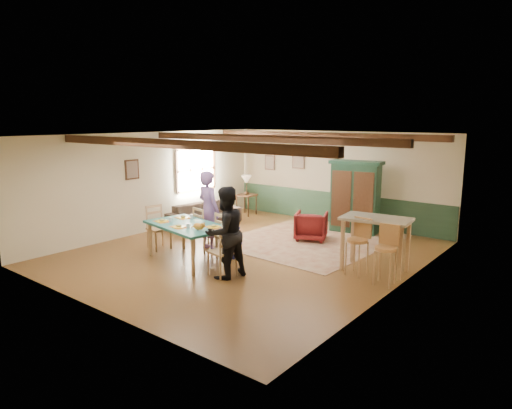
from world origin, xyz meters
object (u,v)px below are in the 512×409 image
Objects in this scene: dining_chair_end_left at (159,228)px; cat at (198,226)px; dining_chair_end_right at (222,250)px; dining_table at (188,243)px; person_child at (232,234)px; sofa at (204,214)px; armchair at (311,226)px; counter_table at (375,244)px; bar_stool_left at (357,247)px; end_table at (246,205)px; dining_chair_far_left at (206,229)px; armoire at (355,197)px; person_man at (209,211)px; bar_stool_right at (385,255)px; table_lamp at (246,185)px; dining_chair_far_right at (229,236)px; person_woman at (225,233)px.

dining_chair_end_left is 1.90m from cat.
dining_chair_end_right is 0.77m from cat.
person_child is at bearing 52.68° from dining_table.
dining_chair_end_right reaches higher than sofa.
armchair is at bearing 90.82° from cat.
counter_table is (5.56, -0.73, 0.24)m from sofa.
bar_stool_left reaches higher than sofa.
dining_chair_far_left is at bearing -63.90° from end_table.
cat is at bearing -130.07° from sofa.
armoire is (1.96, 3.74, 0.46)m from dining_chair_far_left.
dining_chair_far_left is 4.24m from armoire.
dining_table is at bearing 116.57° from person_man.
armchair is 0.36× the size of sofa.
armoire is at bearing 124.03° from bar_stool_left.
person_man is 4.79× the size of cat.
dining_chair_far_left is at bearing -124.95° from armoire.
bar_stool_left is (5.39, -1.18, 0.25)m from sofa.
bar_stool_left is at bearing -111.39° from counter_table.
cat is 0.18× the size of sofa.
dining_table reaches higher than armchair.
dining_chair_end_left is 0.95× the size of person_child.
bar_stool_right is (4.21, 0.43, 0.05)m from dining_chair_far_left.
person_child is at bearing -62.70° from dining_chair_end_left.
end_table is (-3.24, 1.34, -0.03)m from armchair.
sofa is at bearing -90.76° from end_table.
dining_chair_end_right is 1.69× the size of table_lamp.
counter_table is at bearing 47.03° from cat.
sofa is (-2.67, 2.85, -0.60)m from cat.
dining_chair_far_right and dining_chair_end_left have the same top height.
dining_chair_end_left is at bearing 27.30° from person_child.
sofa is (-3.44, 2.89, -0.58)m from person_woman.
person_woman is at bearing -154.37° from bar_stool_right.
dining_table is 5.01m from table_lamp.
armchair reaches higher than sofa.
person_man is at bearing -63.15° from end_table.
table_lamp is at bearing 154.69° from counter_table.
bar_stool_right is at bearing 34.82° from cat.
armchair is at bearing -22.37° from end_table.
dining_chair_end_left is at bearing 43.83° from dining_chair_far_left.
person_child is 4.61m from end_table.
dining_table is at bearing 46.20° from armchair.
dining_table is at bearing -65.30° from table_lamp.
sofa is 5.52m from bar_stool_left.
bar_stool_left is at bearing -155.12° from person_child.
armchair is (1.16, 3.19, -0.05)m from dining_table.
dining_chair_far_left is 2.75m from armchair.
table_lamp is at bearing 173.71° from armoire.
counter_table is (2.88, 1.21, 0.04)m from dining_chair_far_right.
table_lamp reaches higher than person_child.
dining_chair_end_right is at bearing -123.90° from sofa.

